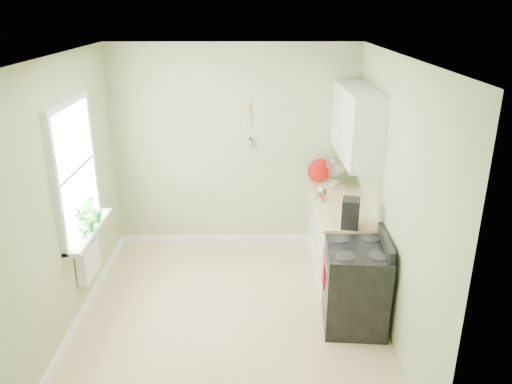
{
  "coord_description": "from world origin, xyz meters",
  "views": [
    {
      "loc": [
        0.23,
        -4.52,
        3.14
      ],
      "look_at": [
        0.27,
        0.55,
        1.21
      ],
      "focal_mm": 35.0,
      "sensor_mm": 36.0,
      "label": 1
    }
  ],
  "objects_px": {
    "stand_mixer": "(334,176)",
    "kettle": "(321,194)",
    "stove": "(355,285)",
    "coffee_maker": "(350,214)"
  },
  "relations": [
    {
      "from": "stove",
      "to": "coffee_maker",
      "type": "xyz_separation_m",
      "value": [
        -0.02,
        0.42,
        0.62
      ]
    },
    {
      "from": "stove",
      "to": "stand_mixer",
      "type": "xyz_separation_m",
      "value": [
        0.01,
        1.64,
        0.62
      ]
    },
    {
      "from": "stove",
      "to": "stand_mixer",
      "type": "relative_size",
      "value": 2.72
    },
    {
      "from": "stand_mixer",
      "to": "kettle",
      "type": "xyz_separation_m",
      "value": [
        -0.23,
        -0.46,
        -0.07
      ]
    },
    {
      "from": "stand_mixer",
      "to": "kettle",
      "type": "height_order",
      "value": "stand_mixer"
    },
    {
      "from": "stove",
      "to": "stand_mixer",
      "type": "distance_m",
      "value": 1.76
    },
    {
      "from": "kettle",
      "to": "stove",
      "type": "bearing_deg",
      "value": -79.09
    },
    {
      "from": "stove",
      "to": "kettle",
      "type": "bearing_deg",
      "value": 100.91
    },
    {
      "from": "stove",
      "to": "coffee_maker",
      "type": "bearing_deg",
      "value": 92.18
    },
    {
      "from": "stand_mixer",
      "to": "coffee_maker",
      "type": "height_order",
      "value": "stand_mixer"
    }
  ]
}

